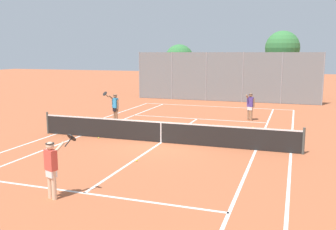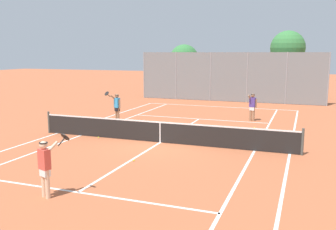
{
  "view_description": "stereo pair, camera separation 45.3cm",
  "coord_description": "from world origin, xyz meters",
  "px_view_note": "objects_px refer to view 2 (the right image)",
  "views": [
    {
      "loc": [
        5.54,
        -15.22,
        3.96
      ],
      "look_at": [
        -0.18,
        1.5,
        1.0
      ],
      "focal_mm": 40.0,
      "sensor_mm": 36.0,
      "label": 1
    },
    {
      "loc": [
        5.97,
        -15.07,
        3.96
      ],
      "look_at": [
        -0.18,
        1.5,
        1.0
      ],
      "focal_mm": 40.0,
      "sensor_mm": 36.0,
      "label": 2
    }
  ],
  "objects_px": {
    "player_far_left": "(117,106)",
    "loose_tennis_ball_2": "(253,113)",
    "tree_behind_left": "(183,60)",
    "loose_tennis_ball_4": "(254,128)",
    "loose_tennis_ball_1": "(98,137)",
    "player_far_right": "(252,105)",
    "player_near_side": "(45,165)",
    "tree_behind_right": "(287,49)",
    "tennis_net": "(160,131)",
    "loose_tennis_ball_3": "(134,160)",
    "loose_tennis_ball_0": "(103,122)"
  },
  "relations": [
    {
      "from": "player_far_left",
      "to": "loose_tennis_ball_4",
      "type": "distance_m",
      "value": 7.82
    },
    {
      "from": "loose_tennis_ball_1",
      "to": "tree_behind_right",
      "type": "height_order",
      "value": "tree_behind_right"
    },
    {
      "from": "player_near_side",
      "to": "tree_behind_right",
      "type": "bearing_deg",
      "value": 79.29
    },
    {
      "from": "player_far_left",
      "to": "loose_tennis_ball_2",
      "type": "xyz_separation_m",
      "value": [
        7.01,
        5.76,
        -0.89
      ]
    },
    {
      "from": "player_far_left",
      "to": "loose_tennis_ball_3",
      "type": "xyz_separation_m",
      "value": [
        4.37,
        -6.93,
        -0.89
      ]
    },
    {
      "from": "tennis_net",
      "to": "player_near_side",
      "type": "xyz_separation_m",
      "value": [
        -0.6,
        -7.02,
        0.42
      ]
    },
    {
      "from": "tennis_net",
      "to": "loose_tennis_ball_3",
      "type": "bearing_deg",
      "value": -87.16
    },
    {
      "from": "player_far_right",
      "to": "loose_tennis_ball_0",
      "type": "relative_size",
      "value": 24.24
    },
    {
      "from": "loose_tennis_ball_2",
      "to": "player_far_right",
      "type": "bearing_deg",
      "value": -84.15
    },
    {
      "from": "loose_tennis_ball_2",
      "to": "loose_tennis_ball_3",
      "type": "height_order",
      "value": "same"
    },
    {
      "from": "tennis_net",
      "to": "loose_tennis_ball_2",
      "type": "height_order",
      "value": "tennis_net"
    },
    {
      "from": "player_far_right",
      "to": "loose_tennis_ball_2",
      "type": "bearing_deg",
      "value": 95.85
    },
    {
      "from": "loose_tennis_ball_0",
      "to": "loose_tennis_ball_4",
      "type": "bearing_deg",
      "value": 8.76
    },
    {
      "from": "player_near_side",
      "to": "loose_tennis_ball_1",
      "type": "height_order",
      "value": "player_near_side"
    },
    {
      "from": "loose_tennis_ball_1",
      "to": "loose_tennis_ball_4",
      "type": "relative_size",
      "value": 1.0
    },
    {
      "from": "player_far_left",
      "to": "loose_tennis_ball_2",
      "type": "distance_m",
      "value": 9.12
    },
    {
      "from": "loose_tennis_ball_1",
      "to": "loose_tennis_ball_2",
      "type": "distance_m",
      "value": 11.44
    },
    {
      "from": "player_far_right",
      "to": "loose_tennis_ball_4",
      "type": "relative_size",
      "value": 24.24
    },
    {
      "from": "player_far_right",
      "to": "loose_tennis_ball_3",
      "type": "height_order",
      "value": "player_far_right"
    },
    {
      "from": "loose_tennis_ball_0",
      "to": "tree_behind_right",
      "type": "height_order",
      "value": "tree_behind_right"
    },
    {
      "from": "tree_behind_left",
      "to": "loose_tennis_ball_4",
      "type": "bearing_deg",
      "value": -58.43
    },
    {
      "from": "loose_tennis_ball_0",
      "to": "loose_tennis_ball_3",
      "type": "height_order",
      "value": "same"
    },
    {
      "from": "player_far_left",
      "to": "loose_tennis_ball_1",
      "type": "relative_size",
      "value": 26.88
    },
    {
      "from": "loose_tennis_ball_0",
      "to": "loose_tennis_ball_2",
      "type": "distance_m",
      "value": 9.9
    },
    {
      "from": "loose_tennis_ball_1",
      "to": "loose_tennis_ball_3",
      "type": "xyz_separation_m",
      "value": [
        3.19,
        -2.85,
        0.0
      ]
    },
    {
      "from": "tennis_net",
      "to": "loose_tennis_ball_4",
      "type": "height_order",
      "value": "tennis_net"
    },
    {
      "from": "player_far_left",
      "to": "loose_tennis_ball_2",
      "type": "bearing_deg",
      "value": 39.41
    },
    {
      "from": "loose_tennis_ball_3",
      "to": "tree_behind_left",
      "type": "xyz_separation_m",
      "value": [
        -5.18,
        21.61,
        3.23
      ]
    },
    {
      "from": "loose_tennis_ball_4",
      "to": "tree_behind_left",
      "type": "relative_size",
      "value": 0.01
    },
    {
      "from": "player_near_side",
      "to": "tree_behind_right",
      "type": "xyz_separation_m",
      "value": [
        4.88,
        25.78,
        3.3
      ]
    },
    {
      "from": "player_far_right",
      "to": "tennis_net",
      "type": "bearing_deg",
      "value": -114.09
    },
    {
      "from": "loose_tennis_ball_0",
      "to": "loose_tennis_ball_3",
      "type": "relative_size",
      "value": 1.0
    },
    {
      "from": "loose_tennis_ball_2",
      "to": "loose_tennis_ball_3",
      "type": "bearing_deg",
      "value": -101.75
    },
    {
      "from": "player_near_side",
      "to": "player_far_left",
      "type": "xyz_separation_m",
      "value": [
        -3.62,
        10.93,
        0.0
      ]
    },
    {
      "from": "tennis_net",
      "to": "player_far_left",
      "type": "xyz_separation_m",
      "value": [
        -4.22,
        3.91,
        0.42
      ]
    },
    {
      "from": "player_far_right",
      "to": "tree_behind_left",
      "type": "bearing_deg",
      "value": 124.69
    },
    {
      "from": "loose_tennis_ball_1",
      "to": "loose_tennis_ball_2",
      "type": "height_order",
      "value": "same"
    },
    {
      "from": "player_far_right",
      "to": "loose_tennis_ball_2",
      "type": "xyz_separation_m",
      "value": [
        -0.29,
        2.79,
        -0.88
      ]
    },
    {
      "from": "player_far_right",
      "to": "player_far_left",
      "type": "bearing_deg",
      "value": -157.87
    },
    {
      "from": "loose_tennis_ball_1",
      "to": "loose_tennis_ball_3",
      "type": "distance_m",
      "value": 4.28
    },
    {
      "from": "loose_tennis_ball_0",
      "to": "loose_tennis_ball_1",
      "type": "relative_size",
      "value": 1.0
    },
    {
      "from": "tennis_net",
      "to": "tree_behind_left",
      "type": "xyz_separation_m",
      "value": [
        -5.03,
        18.59,
        2.76
      ]
    },
    {
      "from": "player_near_side",
      "to": "loose_tennis_ball_1",
      "type": "distance_m",
      "value": 7.32
    },
    {
      "from": "player_far_right",
      "to": "loose_tennis_ball_4",
      "type": "xyz_separation_m",
      "value": [
        0.43,
        -2.19,
        -0.88
      ]
    },
    {
      "from": "tennis_net",
      "to": "loose_tennis_ball_1",
      "type": "relative_size",
      "value": 181.82
    },
    {
      "from": "player_far_left",
      "to": "player_far_right",
      "type": "xyz_separation_m",
      "value": [
        7.3,
        2.97,
        -0.02
      ]
    },
    {
      "from": "loose_tennis_ball_0",
      "to": "loose_tennis_ball_3",
      "type": "bearing_deg",
      "value": -51.97
    },
    {
      "from": "player_far_right",
      "to": "loose_tennis_ball_1",
      "type": "relative_size",
      "value": 24.24
    },
    {
      "from": "loose_tennis_ball_2",
      "to": "loose_tennis_ball_1",
      "type": "bearing_deg",
      "value": -120.63
    },
    {
      "from": "loose_tennis_ball_2",
      "to": "tree_behind_left",
      "type": "xyz_separation_m",
      "value": [
        -7.82,
        8.92,
        3.23
      ]
    }
  ]
}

